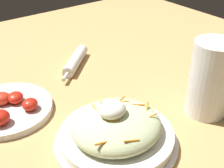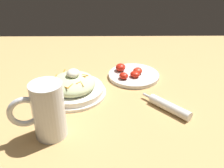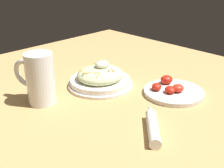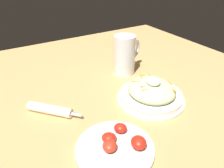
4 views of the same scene
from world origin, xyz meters
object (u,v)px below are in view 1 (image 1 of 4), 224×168
(salad_plate, at_px, (116,131))
(napkin_roll, at_px, (75,61))
(tomato_plate, at_px, (6,108))
(beer_mug, at_px, (212,82))

(salad_plate, bearing_deg, napkin_roll, 71.54)
(salad_plate, xyz_separation_m, napkin_roll, (0.11, 0.33, -0.02))
(salad_plate, relative_size, tomato_plate, 1.15)
(beer_mug, bearing_deg, salad_plate, 169.94)
(napkin_roll, distance_m, tomato_plate, 0.26)
(salad_plate, height_order, napkin_roll, salad_plate)
(beer_mug, relative_size, napkin_roll, 1.09)
(salad_plate, bearing_deg, beer_mug, -10.06)
(napkin_roll, bearing_deg, beer_mug, -72.61)
(beer_mug, xyz_separation_m, napkin_roll, (-0.11, 0.37, -0.06))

